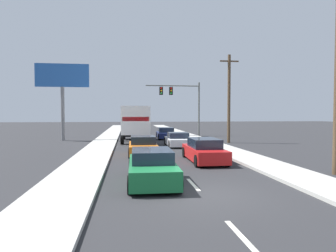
{
  "coord_description": "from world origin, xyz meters",
  "views": [
    {
      "loc": [
        -2.5,
        -9.85,
        2.72
      ],
      "look_at": [
        0.5,
        12.28,
        1.82
      ],
      "focal_mm": 32.0,
      "sensor_mm": 36.0,
      "label": 1
    }
  ],
  "objects_px": {
    "car_navy": "(166,133)",
    "car_red": "(204,151)",
    "box_truck": "(135,122)",
    "utility_pole_mid": "(229,98)",
    "car_orange": "(143,146)",
    "roadside_billboard": "(62,84)",
    "car_white": "(178,140)",
    "car_green": "(152,167)",
    "traffic_signal_mast": "(177,96)"
  },
  "relations": [
    {
      "from": "car_navy",
      "to": "car_red",
      "type": "height_order",
      "value": "car_red"
    },
    {
      "from": "box_truck",
      "to": "utility_pole_mid",
      "type": "distance_m",
      "value": 9.24
    },
    {
      "from": "car_orange",
      "to": "roadside_billboard",
      "type": "relative_size",
      "value": 0.55
    },
    {
      "from": "car_white",
      "to": "box_truck",
      "type": "bearing_deg",
      "value": 128.65
    },
    {
      "from": "box_truck",
      "to": "utility_pole_mid",
      "type": "xyz_separation_m",
      "value": [
        8.73,
        -1.99,
        2.28
      ]
    },
    {
      "from": "box_truck",
      "to": "roadside_billboard",
      "type": "xyz_separation_m",
      "value": [
        -7.31,
        2.61,
        3.81
      ]
    },
    {
      "from": "car_navy",
      "to": "car_green",
      "type": "bearing_deg",
      "value": -98.79
    },
    {
      "from": "car_orange",
      "to": "car_red",
      "type": "relative_size",
      "value": 0.92
    },
    {
      "from": "car_navy",
      "to": "traffic_signal_mast",
      "type": "bearing_deg",
      "value": 62.21
    },
    {
      "from": "box_truck",
      "to": "car_orange",
      "type": "relative_size",
      "value": 1.94
    },
    {
      "from": "car_navy",
      "to": "utility_pole_mid",
      "type": "relative_size",
      "value": 0.55
    },
    {
      "from": "car_navy",
      "to": "utility_pole_mid",
      "type": "distance_m",
      "value": 8.63
    },
    {
      "from": "car_green",
      "to": "utility_pole_mid",
      "type": "distance_m",
      "value": 17.87
    },
    {
      "from": "box_truck",
      "to": "traffic_signal_mast",
      "type": "xyz_separation_m",
      "value": [
        5.34,
        7.32,
        2.97
      ]
    },
    {
      "from": "box_truck",
      "to": "roadside_billboard",
      "type": "bearing_deg",
      "value": 160.34
    },
    {
      "from": "car_red",
      "to": "roadside_billboard",
      "type": "height_order",
      "value": "roadside_billboard"
    },
    {
      "from": "box_truck",
      "to": "car_white",
      "type": "relative_size",
      "value": 1.99
    },
    {
      "from": "car_green",
      "to": "roadside_billboard",
      "type": "xyz_separation_m",
      "value": [
        -7.52,
        19.89,
        5.19
      ]
    },
    {
      "from": "car_orange",
      "to": "utility_pole_mid",
      "type": "distance_m",
      "value": 11.7
    },
    {
      "from": "car_red",
      "to": "utility_pole_mid",
      "type": "height_order",
      "value": "utility_pole_mid"
    },
    {
      "from": "car_red",
      "to": "traffic_signal_mast",
      "type": "distance_m",
      "value": 20.4
    },
    {
      "from": "car_green",
      "to": "box_truck",
      "type": "bearing_deg",
      "value": 90.72
    },
    {
      "from": "car_red",
      "to": "roadside_billboard",
      "type": "distance_m",
      "value": 19.37
    },
    {
      "from": "traffic_signal_mast",
      "to": "roadside_billboard",
      "type": "distance_m",
      "value": 13.53
    },
    {
      "from": "car_green",
      "to": "car_red",
      "type": "bearing_deg",
      "value": 54.49
    },
    {
      "from": "box_truck",
      "to": "car_navy",
      "type": "relative_size",
      "value": 1.84
    },
    {
      "from": "car_orange",
      "to": "car_green",
      "type": "distance_m",
      "value": 8.09
    },
    {
      "from": "car_green",
      "to": "car_navy",
      "type": "relative_size",
      "value": 1.03
    },
    {
      "from": "car_orange",
      "to": "car_red",
      "type": "xyz_separation_m",
      "value": [
        3.32,
        -3.35,
        0.05
      ]
    },
    {
      "from": "car_navy",
      "to": "car_white",
      "type": "bearing_deg",
      "value": -90.07
    },
    {
      "from": "car_green",
      "to": "utility_pole_mid",
      "type": "bearing_deg",
      "value": 60.89
    },
    {
      "from": "box_truck",
      "to": "utility_pole_mid",
      "type": "height_order",
      "value": "utility_pole_mid"
    },
    {
      "from": "car_navy",
      "to": "utility_pole_mid",
      "type": "xyz_separation_m",
      "value": [
        5.26,
        -5.76,
        3.71
      ]
    },
    {
      "from": "traffic_signal_mast",
      "to": "roadside_billboard",
      "type": "xyz_separation_m",
      "value": [
        -12.65,
        -4.71,
        0.83
      ]
    },
    {
      "from": "car_navy",
      "to": "roadside_billboard",
      "type": "relative_size",
      "value": 0.58
    },
    {
      "from": "car_green",
      "to": "car_white",
      "type": "bearing_deg",
      "value": 75.94
    },
    {
      "from": "car_green",
      "to": "car_white",
      "type": "distance_m",
      "value": 13.35
    },
    {
      "from": "box_truck",
      "to": "car_navy",
      "type": "bearing_deg",
      "value": 47.32
    },
    {
      "from": "car_white",
      "to": "traffic_signal_mast",
      "type": "distance_m",
      "value": 12.6
    },
    {
      "from": "box_truck",
      "to": "traffic_signal_mast",
      "type": "relative_size",
      "value": 1.24
    },
    {
      "from": "car_orange",
      "to": "car_white",
      "type": "relative_size",
      "value": 1.02
    },
    {
      "from": "box_truck",
      "to": "car_white",
      "type": "xyz_separation_m",
      "value": [
        3.46,
        -4.33,
        -1.46
      ]
    },
    {
      "from": "car_red",
      "to": "car_orange",
      "type": "bearing_deg",
      "value": 134.74
    },
    {
      "from": "box_truck",
      "to": "car_red",
      "type": "relative_size",
      "value": 1.78
    },
    {
      "from": "car_white",
      "to": "car_red",
      "type": "height_order",
      "value": "car_red"
    },
    {
      "from": "car_green",
      "to": "car_red",
      "type": "relative_size",
      "value": 0.99
    },
    {
      "from": "utility_pole_mid",
      "to": "car_white",
      "type": "bearing_deg",
      "value": -156.11
    },
    {
      "from": "car_orange",
      "to": "box_truck",
      "type": "bearing_deg",
      "value": 91.71
    },
    {
      "from": "box_truck",
      "to": "car_white",
      "type": "height_order",
      "value": "box_truck"
    },
    {
      "from": "car_green",
      "to": "utility_pole_mid",
      "type": "height_order",
      "value": "utility_pole_mid"
    }
  ]
}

